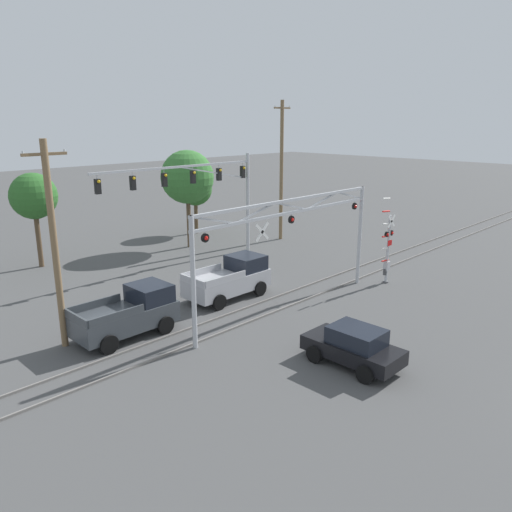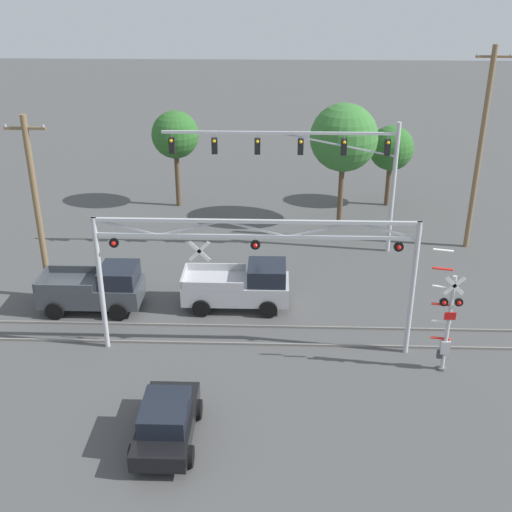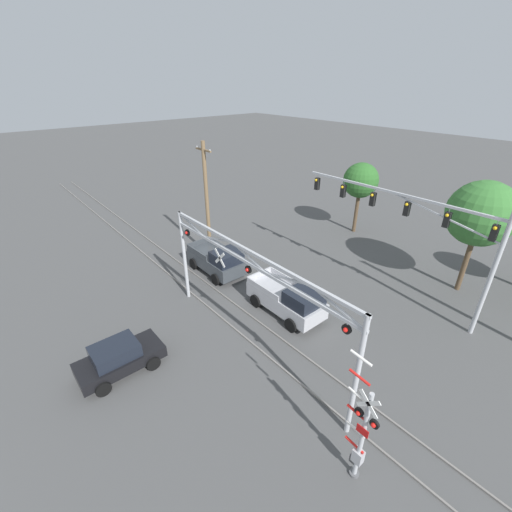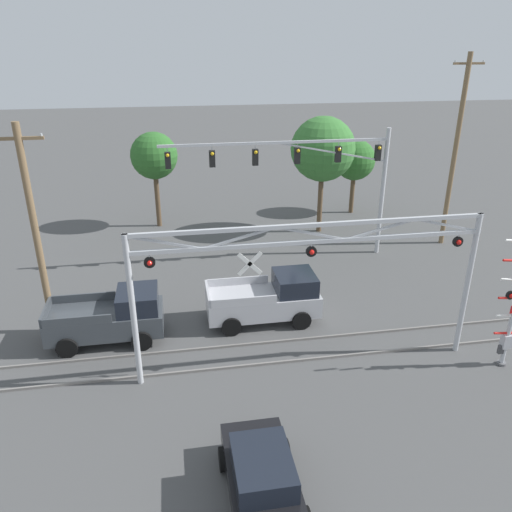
# 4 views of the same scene
# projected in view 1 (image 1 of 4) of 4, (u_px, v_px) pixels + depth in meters

# --- Properties ---
(rail_track_near) EXTENTS (80.00, 0.08, 0.10)m
(rail_track_near) POSITION_uv_depth(u_px,v_px,m) (286.00, 307.00, 25.92)
(rail_track_near) COLOR gray
(rail_track_near) RESTS_ON ground_plane
(rail_track_far) EXTENTS (80.00, 0.08, 0.10)m
(rail_track_far) POSITION_uv_depth(u_px,v_px,m) (266.00, 301.00, 26.89)
(rail_track_far) COLOR gray
(rail_track_far) RESTS_ON ground_plane
(crossing_gantry) EXTENTS (12.63, 0.26, 5.78)m
(crossing_gantry) POSITION_uv_depth(u_px,v_px,m) (291.00, 229.00, 24.60)
(crossing_gantry) COLOR #B7BABF
(crossing_gantry) RESTS_ON ground_plane
(crossing_signal_mast) EXTENTS (1.38, 0.35, 5.24)m
(crossing_signal_mast) POSITION_uv_depth(u_px,v_px,m) (387.00, 250.00, 29.46)
(crossing_signal_mast) COLOR #B7BABF
(crossing_signal_mast) RESTS_ON ground_plane
(traffic_signal_span) EXTENTS (12.37, 0.39, 7.20)m
(traffic_signal_span) POSITION_uv_depth(u_px,v_px,m) (208.00, 186.00, 33.47)
(traffic_signal_span) COLOR #B7BABF
(traffic_signal_span) RESTS_ON ground_plane
(pickup_truck_lead) EXTENTS (4.89, 2.30, 2.15)m
(pickup_truck_lead) POSITION_uv_depth(u_px,v_px,m) (231.00, 279.00, 27.40)
(pickup_truck_lead) COLOR #B7B7BC
(pickup_truck_lead) RESTS_ON ground_plane
(pickup_truck_following) EXTENTS (4.62, 2.30, 2.15)m
(pickup_truck_following) POSITION_uv_depth(u_px,v_px,m) (130.00, 313.00, 22.51)
(pickup_truck_following) COLOR #3D4247
(pickup_truck_following) RESTS_ON ground_plane
(sedan_waiting) EXTENTS (2.05, 3.94, 1.61)m
(sedan_waiting) POSITION_uv_depth(u_px,v_px,m) (354.00, 346.00, 19.77)
(sedan_waiting) COLOR black
(sedan_waiting) RESTS_ON ground_plane
(utility_pole_left) EXTENTS (1.80, 0.28, 8.78)m
(utility_pole_left) POSITION_uv_depth(u_px,v_px,m) (54.00, 244.00, 20.50)
(utility_pole_left) COLOR brown
(utility_pole_left) RESTS_ON ground_plane
(utility_pole_right) EXTENTS (1.80, 0.28, 10.95)m
(utility_pole_right) POSITION_uv_depth(u_px,v_px,m) (281.00, 170.00, 39.58)
(utility_pole_right) COLOR brown
(utility_pole_right) RESTS_ON ground_plane
(background_tree_beyond_span) EXTENTS (3.98, 3.98, 7.35)m
(background_tree_beyond_span) POSITION_uv_depth(u_px,v_px,m) (187.00, 177.00, 37.12)
(background_tree_beyond_span) COLOR brown
(background_tree_beyond_span) RESTS_ON ground_plane
(background_tree_far_left_verge) EXTENTS (2.99, 2.99, 6.23)m
(background_tree_far_left_verge) POSITION_uv_depth(u_px,v_px,m) (34.00, 197.00, 32.11)
(background_tree_far_left_verge) COLOR brown
(background_tree_far_left_verge) RESTS_ON ground_plane
(background_tree_far_right_verge) EXTENTS (2.85, 2.85, 5.27)m
(background_tree_far_right_verge) POSITION_uv_depth(u_px,v_px,m) (195.00, 189.00, 42.15)
(background_tree_far_right_verge) COLOR brown
(background_tree_far_right_verge) RESTS_ON ground_plane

